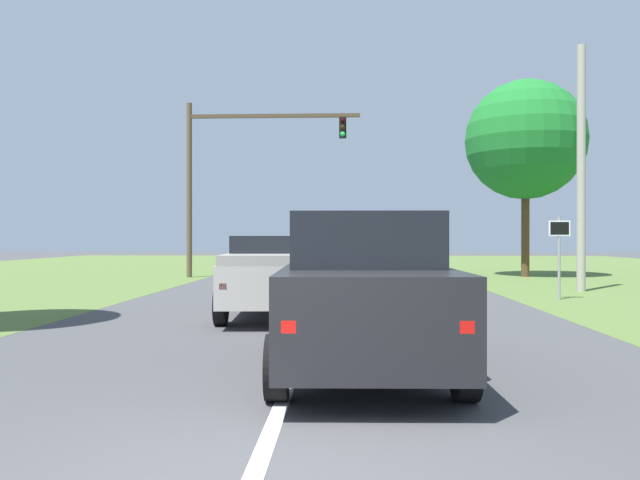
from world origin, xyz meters
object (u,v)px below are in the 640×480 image
Objects in this scene: pickup_truck_lead at (274,274)px; keep_moving_sign at (559,246)px; red_suv_near at (363,289)px; traffic_light at (234,162)px; utility_pole_right at (581,168)px; oak_tree_right at (525,140)px.

keep_moving_sign reaches higher than pickup_truck_lead.
red_suv_near is 11.42m from keep_moving_sign.
traffic_light is 14.47m from utility_pole_right.
red_suv_near is at bearing -120.81° from keep_moving_sign.
utility_pole_right reaches higher than red_suv_near.
keep_moving_sign is at bearing 28.04° from pickup_truck_lead.
pickup_truck_lead is 0.69× the size of traffic_light.
red_suv_near is 20.59m from traffic_light.
red_suv_near is at bearing -111.05° from oak_tree_right.
traffic_light reaches higher than pickup_truck_lead.
oak_tree_right is at bearing 87.21° from utility_pole_right.
traffic_light is at bearing 103.69° from pickup_truck_lead.
traffic_light reaches higher than keep_moving_sign.
pickup_truck_lead is 0.66× the size of utility_pole_right.
pickup_truck_lead is at bearing -143.25° from utility_pole_right.
red_suv_near is 15.05m from utility_pole_right.
keep_moving_sign is 0.29× the size of utility_pole_right.
red_suv_near is at bearing -75.08° from traffic_light.
oak_tree_right is 1.10× the size of utility_pole_right.
oak_tree_right is at bearing 68.95° from red_suv_near.
red_suv_near is 0.57× the size of oak_tree_right.
traffic_light is at bearing 138.68° from keep_moving_sign.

